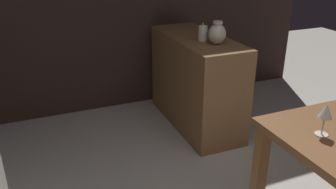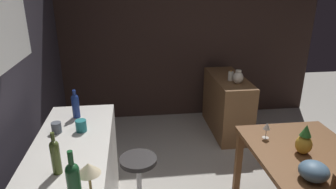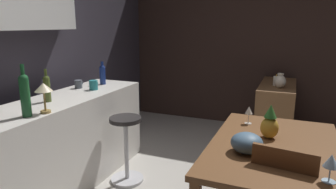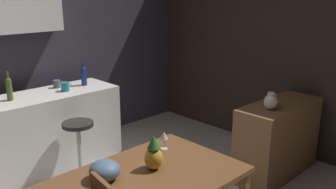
# 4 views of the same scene
# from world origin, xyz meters

# --- Properties ---
(wall_kitchen_back) EXTENTS (5.20, 0.33, 2.60)m
(wall_kitchen_back) POSITION_xyz_m (-0.06, 2.08, 1.41)
(wall_kitchen_back) COLOR #38333D
(wall_kitchen_back) RESTS_ON ground_plane
(wall_side_right) EXTENTS (0.10, 4.40, 2.60)m
(wall_side_right) POSITION_xyz_m (2.55, 0.30, 1.30)
(wall_side_right) COLOR #33231E
(wall_side_right) RESTS_ON ground_plane
(dining_table) EXTENTS (1.36, 0.89, 0.74)m
(dining_table) POSITION_xyz_m (-0.13, -0.44, 0.66)
(dining_table) COLOR brown
(dining_table) RESTS_ON ground_plane
(kitchen_counter) EXTENTS (2.10, 0.60, 0.90)m
(kitchen_counter) POSITION_xyz_m (-0.18, 1.50, 0.45)
(kitchen_counter) COLOR silver
(kitchen_counter) RESTS_ON ground_plane
(sideboard_cabinet) EXTENTS (1.10, 0.44, 0.82)m
(sideboard_cabinet) POSITION_xyz_m (1.85, -0.35, 0.41)
(sideboard_cabinet) COLOR brown
(sideboard_cabinet) RESTS_ON ground_plane
(bar_stool) EXTENTS (0.34, 0.34, 0.69)m
(bar_stool) POSITION_xyz_m (0.17, 0.98, 0.37)
(bar_stool) COLOR #262323
(bar_stool) RESTS_ON ground_plane
(wine_glass_left) EXTENTS (0.06, 0.06, 0.15)m
(wine_glass_left) POSITION_xyz_m (0.28, -0.19, 0.85)
(wine_glass_left) COLOR silver
(wine_glass_left) RESTS_ON dining_table
(pineapple_centerpiece) EXTENTS (0.13, 0.13, 0.26)m
(pineapple_centerpiece) POSITION_xyz_m (-0.01, -0.39, 0.85)
(pineapple_centerpiece) COLOR gold
(pineapple_centerpiece) RESTS_ON dining_table
(fruit_bowl) EXTENTS (0.21, 0.21, 0.14)m
(fruit_bowl) POSITION_xyz_m (-0.35, -0.27, 0.81)
(fruit_bowl) COLOR slate
(fruit_bowl) RESTS_ON dining_table
(wine_bottle_cobalt) EXTENTS (0.07, 0.07, 0.27)m
(wine_bottle_cobalt) POSITION_xyz_m (0.60, 1.53, 1.03)
(wine_bottle_cobalt) COLOR navy
(wine_bottle_cobalt) RESTS_ON kitchen_counter
(wine_bottle_olive) EXTENTS (0.06, 0.06, 0.30)m
(wine_bottle_olive) POSITION_xyz_m (-0.28, 1.51, 1.03)
(wine_bottle_olive) COLOR #475623
(wine_bottle_olive) RESTS_ON kitchen_counter
(cup_slate) EXTENTS (0.12, 0.08, 0.09)m
(cup_slate) POSITION_xyz_m (0.31, 1.64, 0.95)
(cup_slate) COLOR #515660
(cup_slate) RESTS_ON kitchen_counter
(cup_teal) EXTENTS (0.12, 0.09, 0.10)m
(cup_teal) POSITION_xyz_m (0.31, 1.44, 0.95)
(cup_teal) COLOR teal
(cup_teal) RESTS_ON kitchen_counter
(pillar_candle_tall) EXTENTS (0.07, 0.07, 0.15)m
(pillar_candle_tall) POSITION_xyz_m (1.72, -0.33, 0.88)
(pillar_candle_tall) COLOR white
(pillar_candle_tall) RESTS_ON sideboard_cabinet
(vase_ceramic_ivory) EXTENTS (0.14, 0.14, 0.18)m
(vase_ceramic_ivory) POSITION_xyz_m (1.58, -0.38, 0.90)
(vase_ceramic_ivory) COLOR beige
(vase_ceramic_ivory) RESTS_ON sideboard_cabinet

